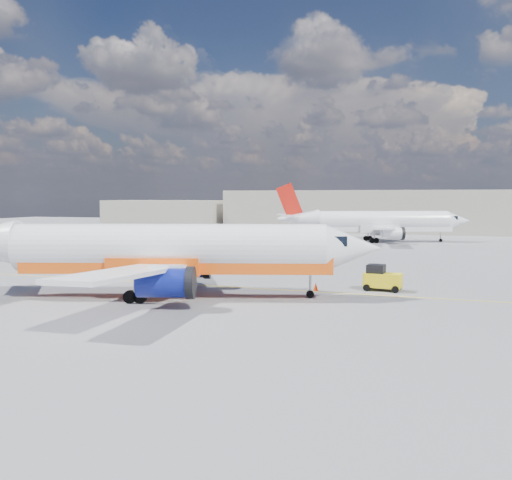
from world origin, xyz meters
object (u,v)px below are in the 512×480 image
(main_jet, at_px, (156,251))
(gse_tug, at_px, (382,278))
(traffic_cone, at_px, (316,287))
(second_jet, at_px, (377,222))

(main_jet, xyz_separation_m, gse_tug, (14.17, 7.85, -2.30))
(traffic_cone, bearing_deg, gse_tug, 23.34)
(gse_tug, bearing_deg, main_jet, -146.70)
(second_jet, height_order, traffic_cone, second_jet)
(second_jet, xyz_separation_m, gse_tug, (6.09, -44.81, -2.08))
(gse_tug, height_order, traffic_cone, gse_tug)
(second_jet, bearing_deg, gse_tug, -102.85)
(main_jet, distance_m, gse_tug, 16.36)
(main_jet, relative_size, traffic_cone, 49.37)
(main_jet, height_order, traffic_cone, main_jet)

